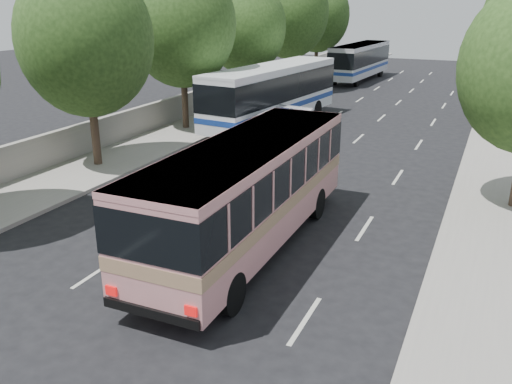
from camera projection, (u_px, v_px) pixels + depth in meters
The scene contains 15 objects.
ground at pixel (194, 254), 16.15m from camera, with size 120.00×120.00×0.00m, color black.
sidewalk_left at pixel (235, 111), 36.59m from camera, with size 4.00×90.00×0.15m, color #9E998E.
sidewalk_right at pixel (509, 135), 30.05m from camera, with size 4.00×90.00×0.12m, color #9E998E.
low_wall at pixel (211, 96), 37.01m from camera, with size 0.30×90.00×1.50m, color #9E998E.
tree_left_b at pixel (86, 34), 22.55m from camera, with size 5.70×5.70×8.88m.
tree_left_c at pixel (182, 20), 29.40m from camera, with size 6.00×6.00×9.35m.
tree_left_d at pixel (246, 23), 36.40m from camera, with size 5.52×5.52×8.60m.
tree_left_e at pixel (290, 9), 42.97m from camera, with size 6.30×6.30×9.82m.
tree_left_f at pixel (318, 13), 50.07m from camera, with size 5.88×5.88×9.16m.
pink_bus at pixel (249, 184), 15.91m from camera, with size 2.67×10.38×3.31m.
pink_taxi at pixel (277, 136), 26.57m from camera, with size 1.96×4.86×1.66m, color #D7126D.
white_pickup at pixel (269, 131), 27.44m from camera, with size 2.43×5.99×1.74m, color white.
tour_coach_front at pixel (272, 90), 31.73m from camera, with size 4.00×12.11×3.56m.
tour_coach_rear at pixel (360, 59), 50.06m from camera, with size 3.13×11.15×3.30m.
taxi_roof_sign at pixel (277, 118), 26.26m from camera, with size 0.55×0.18×0.18m, color silver.
Camera 1 is at (7.65, -12.56, 7.18)m, focal length 38.00 mm.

